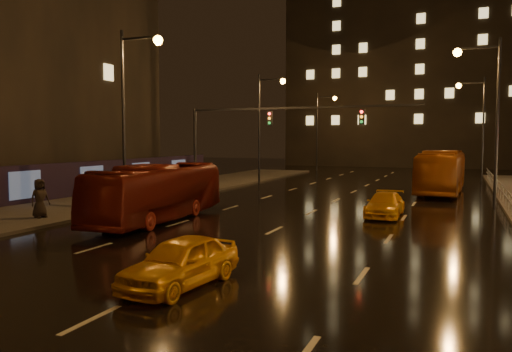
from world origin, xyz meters
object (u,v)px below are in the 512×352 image
(bus_red, at_px, (158,192))
(taxi_near, at_px, (181,262))
(taxi_far, at_px, (385,205))
(bus_curb, at_px, (442,172))
(pedestrian_c, at_px, (40,198))

(bus_red, xyz_separation_m, taxi_near, (6.90, -9.37, -0.72))
(taxi_far, bearing_deg, taxi_near, -103.12)
(taxi_far, bearing_deg, bus_curb, 79.74)
(bus_curb, height_order, taxi_far, bus_curb)
(pedestrian_c, bearing_deg, taxi_far, -46.80)
(bus_red, distance_m, pedestrian_c, 5.95)
(bus_curb, relative_size, pedestrian_c, 5.98)
(taxi_near, bearing_deg, bus_red, 132.90)
(taxi_near, height_order, taxi_far, taxi_near)
(bus_curb, bearing_deg, taxi_far, -97.29)
(bus_red, bearing_deg, taxi_far, 25.50)
(bus_curb, height_order, pedestrian_c, bus_curb)
(bus_red, xyz_separation_m, bus_curb, (12.70, 19.11, 0.21))
(bus_curb, relative_size, taxi_far, 2.71)
(bus_curb, xyz_separation_m, taxi_near, (-5.81, -28.48, -0.93))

